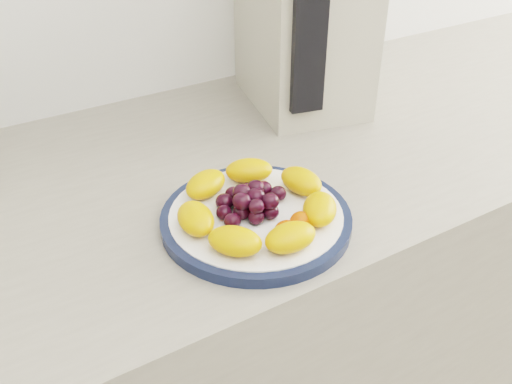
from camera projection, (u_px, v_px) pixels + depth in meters
counter at (221, 363)px, 1.12m from camera, size 3.50×0.60×0.90m
cabinet_face at (221, 373)px, 1.13m from camera, size 3.48×0.58×0.84m
plate_rim at (256, 219)px, 0.74m from camera, size 0.25×0.25×0.01m
plate_face at (256, 218)px, 0.74m from camera, size 0.23×0.23×0.02m
appliance_body at (304, 17)px, 0.98m from camera, size 0.23×0.28×0.31m
appliance_panel at (309, 41)px, 0.87m from camera, size 0.06×0.03×0.23m
fruit_plate at (257, 204)px, 0.73m from camera, size 0.21×0.21×0.04m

